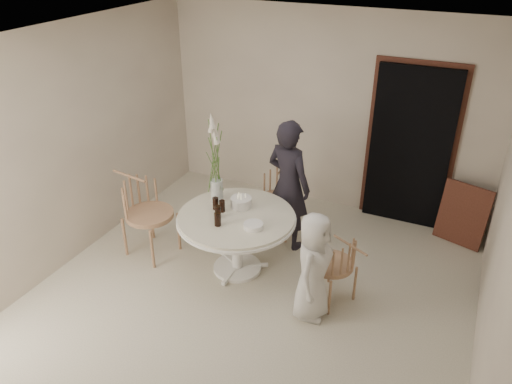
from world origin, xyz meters
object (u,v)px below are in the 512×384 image
at_px(chair_left, 140,204).
at_px(flower_vase, 216,166).
at_px(table, 237,224).
at_px(chair_far, 280,190).
at_px(chair_right, 340,262).
at_px(birthday_cake, 241,202).
at_px(girl, 288,185).
at_px(boy, 313,267).

height_order(chair_left, flower_vase, flower_vase).
xyz_separation_m(table, chair_far, (0.09, 1.06, -0.06)).
bearing_deg(flower_vase, chair_left, -160.83).
bearing_deg(chair_right, chair_far, -107.94).
height_order(table, flower_vase, flower_vase).
height_order(chair_left, birthday_cake, chair_left).
xyz_separation_m(chair_right, birthday_cake, (-1.26, 0.28, 0.26)).
xyz_separation_m(birthday_cake, flower_vase, (-0.32, 0.00, 0.39)).
relative_size(chair_right, girl, 0.50).
bearing_deg(flower_vase, chair_right, -10.30).
xyz_separation_m(table, girl, (0.32, 0.75, 0.20)).
bearing_deg(chair_left, chair_right, -80.46).
relative_size(table, girl, 0.81).
relative_size(chair_far, girl, 0.52).
distance_m(chair_left, flower_vase, 1.07).
height_order(chair_far, birthday_cake, birthday_cake).
bearing_deg(chair_far, table, -97.51).
distance_m(chair_right, boy, 0.33).
relative_size(table, boy, 1.13).
bearing_deg(girl, boy, 139.66).
bearing_deg(birthday_cake, chair_left, -165.86).
bearing_deg(table, chair_left, -174.97).
bearing_deg(chair_far, flower_vase, -119.68).
distance_m(boy, birthday_cake, 1.21).
bearing_deg(boy, birthday_cake, 63.25).
relative_size(chair_far, boy, 0.73).
distance_m(girl, boy, 1.33).
bearing_deg(girl, chair_right, 154.09).
bearing_deg(chair_right, birthday_cake, -75.07).
relative_size(boy, birthday_cake, 4.91).
relative_size(table, chair_left, 1.34).
xyz_separation_m(table, birthday_cake, (-0.04, 0.19, 0.17)).
xyz_separation_m(chair_left, girl, (1.54, 0.86, 0.18)).
height_order(table, chair_right, chair_right).
bearing_deg(flower_vase, girl, 39.63).
bearing_deg(table, flower_vase, 150.79).
distance_m(girl, birthday_cake, 0.66).
height_order(chair_right, birthday_cake, birthday_cake).
distance_m(chair_left, boy, 2.27).
xyz_separation_m(chair_right, flower_vase, (-1.57, 0.29, 0.65)).
bearing_deg(girl, birthday_cake, 74.62).
bearing_deg(girl, chair_far, -36.99).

